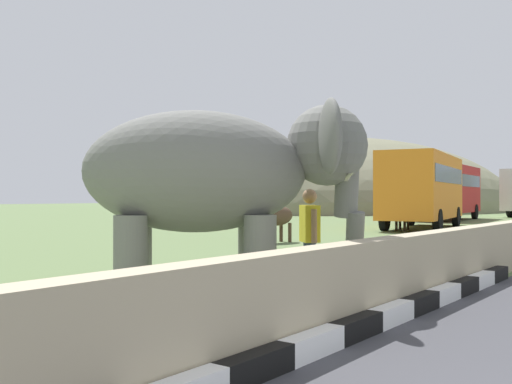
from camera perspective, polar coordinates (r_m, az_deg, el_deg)
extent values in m
cube|color=black|center=(5.09, -0.08, -16.62)|extent=(0.90, 0.20, 0.24)
cube|color=white|center=(5.80, 5.48, -14.57)|extent=(0.90, 0.20, 0.24)
cube|color=black|center=(6.56, 9.72, -12.90)|extent=(0.90, 0.20, 0.24)
cube|color=white|center=(7.36, 13.01, -11.53)|extent=(0.90, 0.20, 0.24)
cube|color=black|center=(8.17, 15.64, -10.40)|extent=(0.90, 0.20, 0.24)
cube|color=white|center=(9.01, 17.77, -9.47)|extent=(0.90, 0.20, 0.24)
cube|color=black|center=(9.85, 19.53, -8.68)|extent=(0.90, 0.20, 0.24)
cube|color=white|center=(10.70, 21.00, -8.01)|extent=(0.90, 0.20, 0.24)
cube|color=black|center=(11.56, 22.25, -7.44)|extent=(0.90, 0.20, 0.24)
cube|color=tan|center=(6.72, 7.81, -9.31)|extent=(28.00, 0.36, 1.00)
cylinder|color=slate|center=(8.77, -0.31, -6.27)|extent=(0.44, 0.44, 1.29)
cylinder|color=slate|center=(7.88, 0.40, -6.93)|extent=(0.44, 0.44, 1.29)
cylinder|color=slate|center=(8.75, -11.51, -6.27)|extent=(0.44, 0.44, 1.29)
cylinder|color=slate|center=(7.86, -12.09, -6.93)|extent=(0.44, 0.44, 1.29)
ellipsoid|color=slate|center=(8.23, -5.86, 2.00)|extent=(3.30, 3.35, 1.70)
sphere|color=slate|center=(8.49, 6.90, 4.52)|extent=(1.16, 1.16, 1.16)
ellipsoid|color=#D84C8C|center=(8.57, 8.79, 5.48)|extent=(0.71, 0.70, 0.44)
ellipsoid|color=slate|center=(9.22, 4.90, 4.43)|extent=(0.82, 0.79, 1.00)
ellipsoid|color=slate|center=(7.70, 7.19, 5.40)|extent=(0.82, 0.79, 1.00)
cylinder|color=slate|center=(8.53, 8.80, 0.79)|extent=(0.58, 0.58, 0.99)
cylinder|color=slate|center=(8.58, 9.56, -4.56)|extent=(0.46, 0.45, 0.83)
cone|color=beige|center=(8.79, 7.95, 1.41)|extent=(0.51, 0.49, 0.22)
cone|color=beige|center=(8.25, 8.92, 1.53)|extent=(0.51, 0.49, 0.22)
cylinder|color=navy|center=(9.45, 5.07, -7.28)|extent=(0.15, 0.15, 0.82)
cylinder|color=navy|center=(9.26, 5.39, -7.43)|extent=(0.15, 0.15, 0.82)
cube|color=yellow|center=(9.29, 5.23, -3.07)|extent=(0.45, 0.46, 0.58)
cylinder|color=#9E7251|center=(9.55, 4.82, -3.17)|extent=(0.17, 0.17, 0.53)
cylinder|color=#9E7251|center=(9.04, 5.65, -3.32)|extent=(0.14, 0.14, 0.52)
sphere|color=#9E7251|center=(9.28, 5.23, -0.41)|extent=(0.23, 0.23, 0.23)
cube|color=orange|center=(29.23, 15.86, 0.50)|extent=(8.76, 3.97, 3.00)
cube|color=#3F5160|center=(29.25, 15.86, 1.55)|extent=(8.10, 3.89, 0.76)
cylinder|color=black|center=(32.12, 14.77, -2.26)|extent=(1.04, 0.47, 1.00)
cylinder|color=black|center=(31.72, 18.84, -2.28)|extent=(1.04, 0.47, 1.00)
cylinder|color=black|center=(26.86, 12.36, -2.63)|extent=(1.04, 0.47, 1.00)
cylinder|color=black|center=(26.38, 17.20, -2.66)|extent=(1.04, 0.47, 1.00)
cube|color=#B21E1E|center=(39.97, 18.11, 0.26)|extent=(8.79, 3.42, 3.00)
cube|color=#3F5160|center=(39.98, 18.11, 1.03)|extent=(8.11, 3.38, 0.76)
cylinder|color=black|center=(42.91, 17.43, -1.79)|extent=(1.03, 0.41, 1.00)
cylinder|color=black|center=(42.43, 20.45, -1.80)|extent=(1.03, 0.41, 1.00)
cylinder|color=black|center=(37.60, 15.48, -1.99)|extent=(1.03, 0.41, 1.00)
cylinder|color=black|center=(37.06, 18.92, -2.01)|extent=(1.03, 0.41, 1.00)
cylinder|color=black|center=(47.12, 23.45, -1.65)|extent=(1.03, 0.42, 1.00)
cylinder|color=#473323|center=(26.79, 14.22, -3.01)|extent=(0.12, 0.12, 0.65)
cylinder|color=#473323|center=(26.85, 13.46, -3.00)|extent=(0.12, 0.12, 0.65)
cylinder|color=#473323|center=(27.68, 14.53, -2.92)|extent=(0.12, 0.12, 0.65)
cylinder|color=#473323|center=(27.74, 13.79, -2.92)|extent=(0.12, 0.12, 0.65)
ellipsoid|color=#473323|center=(27.25, 14.00, -1.76)|extent=(1.60, 0.93, 0.66)
ellipsoid|color=#473323|center=(26.33, 13.66, -1.59)|extent=(0.45, 0.35, 0.32)
cylinder|color=#473323|center=(19.05, 1.75, -4.08)|extent=(0.12, 0.12, 0.65)
cylinder|color=#473323|center=(19.27, 0.89, -4.04)|extent=(0.12, 0.12, 0.65)
cylinder|color=#473323|center=(19.78, 3.30, -3.94)|extent=(0.12, 0.12, 0.65)
cylinder|color=#473323|center=(19.99, 2.45, -3.90)|extent=(0.12, 0.12, 0.65)
ellipsoid|color=#473323|center=(19.49, 2.11, -2.31)|extent=(1.51, 0.62, 0.66)
ellipsoid|color=#473323|center=(18.75, 0.44, -2.08)|extent=(0.40, 0.27, 0.32)
ellipsoid|color=#6F6E54|center=(66.98, 8.55, -1.74)|extent=(44.26, 35.41, 15.96)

